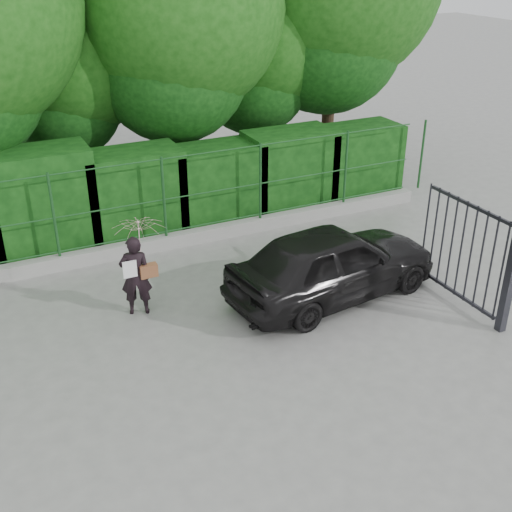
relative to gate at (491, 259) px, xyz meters
name	(u,v)px	position (x,y,z in m)	size (l,w,h in m)	color
ground	(233,361)	(-4.60, 0.72, -1.19)	(80.00, 80.00, 0.00)	gray
kerb	(149,245)	(-4.60, 5.22, -1.04)	(14.00, 0.25, 0.30)	#9E9E99
fence	(156,199)	(-4.38, 5.22, 0.01)	(14.13, 0.06, 1.80)	#19491E
hedge	(131,195)	(-4.65, 6.22, -0.20)	(14.20, 1.20, 2.29)	black
trees	(141,11)	(-3.46, 8.46, 3.43)	(17.10, 6.15, 8.08)	black
gate	(491,259)	(0.00, 0.00, 0.00)	(0.22, 2.33, 2.36)	#26262C
woman	(139,252)	(-5.44, 2.90, 0.01)	(0.93, 0.94, 1.81)	black
car	(333,262)	(-2.04, 1.85, -0.47)	(1.68, 4.19, 1.43)	black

